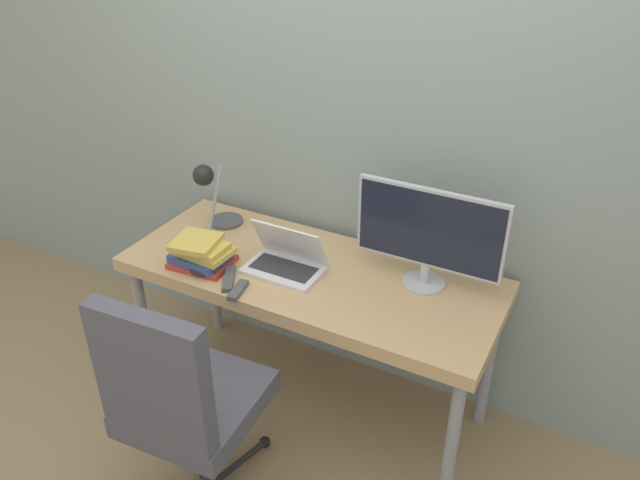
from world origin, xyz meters
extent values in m
plane|color=#937A56|center=(0.00, 0.00, 0.00)|extent=(12.00, 12.00, 0.00)
cube|color=gray|center=(0.00, 0.72, 1.30)|extent=(8.00, 0.05, 2.60)
cube|color=tan|center=(0.00, 0.33, 0.73)|extent=(1.61, 0.65, 0.06)
cylinder|color=gray|center=(-0.74, 0.06, 0.35)|extent=(0.05, 0.05, 0.70)
cylinder|color=gray|center=(0.74, 0.06, 0.35)|extent=(0.05, 0.05, 0.70)
cylinder|color=gray|center=(-0.74, 0.59, 0.35)|extent=(0.05, 0.05, 0.70)
cylinder|color=gray|center=(0.74, 0.59, 0.35)|extent=(0.05, 0.05, 0.70)
cube|color=silver|center=(-0.09, 0.26, 0.77)|extent=(0.32, 0.21, 0.02)
cube|color=#2D2D33|center=(-0.09, 0.26, 0.78)|extent=(0.27, 0.13, 0.00)
cube|color=silver|center=(-0.09, 0.32, 0.87)|extent=(0.32, 0.10, 0.19)
cube|color=silver|center=(-0.09, 0.32, 0.87)|extent=(0.29, 0.08, 0.17)
cylinder|color=#B7B7BC|center=(0.46, 0.45, 0.76)|extent=(0.17, 0.17, 0.01)
cylinder|color=#B7B7BC|center=(0.46, 0.45, 0.82)|extent=(0.04, 0.04, 0.09)
cube|color=#B7B7BC|center=(0.46, 0.46, 1.01)|extent=(0.60, 0.02, 0.33)
cube|color=black|center=(0.46, 0.44, 1.01)|extent=(0.57, 0.00, 0.31)
cylinder|color=#4C4C51|center=(-0.56, 0.50, 0.77)|extent=(0.16, 0.16, 0.02)
cylinder|color=#99999E|center=(-0.56, 0.43, 0.92)|extent=(0.02, 0.15, 0.29)
sphere|color=black|center=(-0.56, 0.37, 1.06)|extent=(0.09, 0.09, 0.09)
sphere|color=black|center=(-0.05, -0.01, 0.03)|extent=(0.05, 0.05, 0.05)
cylinder|color=black|center=(-0.09, -0.16, 0.03)|extent=(0.11, 0.31, 0.03)
sphere|color=black|center=(-0.40, -0.15, 0.03)|extent=(0.05, 0.05, 0.05)
cylinder|color=black|center=(-0.26, -0.23, 0.03)|extent=(0.28, 0.19, 0.03)
cylinder|color=#2D2D33|center=(-0.13, -0.32, 0.25)|extent=(0.04, 0.04, 0.40)
cube|color=#4C4C56|center=(-0.13, -0.32, 0.50)|extent=(0.48, 0.51, 0.09)
cube|color=#4C4C56|center=(-0.12, -0.52, 0.79)|extent=(0.43, 0.10, 0.50)
cube|color=#B2382D|center=(-0.43, 0.15, 0.77)|extent=(0.27, 0.22, 0.02)
cube|color=#334C8C|center=(-0.43, 0.14, 0.80)|extent=(0.23, 0.16, 0.03)
cube|color=gold|center=(-0.41, 0.15, 0.83)|extent=(0.23, 0.17, 0.02)
cube|color=gold|center=(-0.41, 0.14, 0.85)|extent=(0.20, 0.15, 0.03)
cube|color=gold|center=(-0.43, 0.13, 0.88)|extent=(0.21, 0.21, 0.02)
cube|color=#4C4C51|center=(-0.25, 0.10, 0.77)|extent=(0.12, 0.17, 0.02)
cube|color=#4C4C51|center=(-0.17, 0.05, 0.77)|extent=(0.06, 0.14, 0.02)
ellipsoid|color=black|center=(-0.38, 0.10, 0.78)|extent=(0.14, 0.10, 0.04)
camera|label=1|loc=(1.07, -1.60, 2.19)|focal=35.00mm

